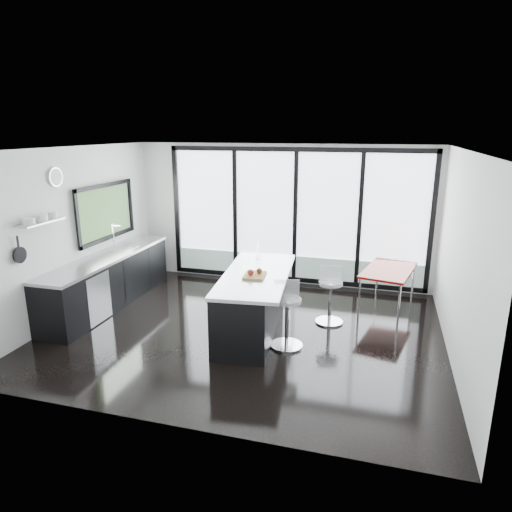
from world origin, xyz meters
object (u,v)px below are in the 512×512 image
(bar_stool_far, at_px, (330,302))
(red_table, at_px, (387,288))
(island, at_px, (252,301))
(bar_stool_near, at_px, (287,323))

(bar_stool_far, xyz_separation_m, red_table, (0.89, 0.95, -0.00))
(island, xyz_separation_m, bar_stool_near, (0.65, -0.41, -0.10))
(bar_stool_far, distance_m, red_table, 1.31)
(island, distance_m, red_table, 2.58)
(island, distance_m, bar_stool_near, 0.78)
(bar_stool_near, height_order, bar_stool_far, bar_stool_near)
(bar_stool_near, relative_size, red_table, 0.57)
(bar_stool_far, relative_size, red_table, 0.54)
(island, height_order, bar_stool_near, island)
(bar_stool_far, bearing_deg, island, -161.08)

